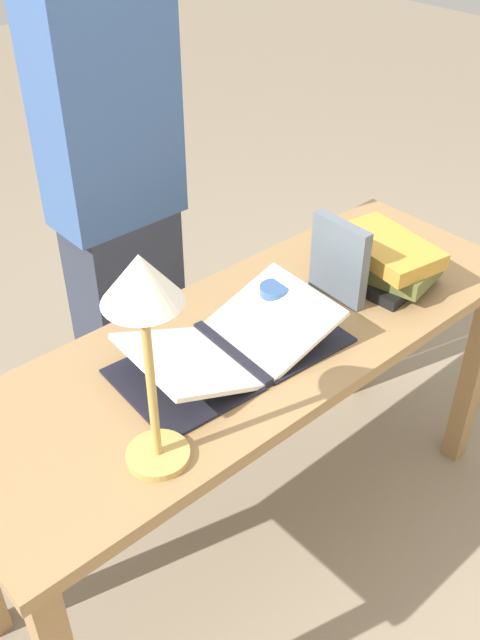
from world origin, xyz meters
name	(u,v)px	position (x,y,z in m)	size (l,w,h in m)	color
ground_plane	(252,529)	(0.00, 0.00, 0.00)	(12.00, 12.00, 0.00)	gray
reading_desk	(255,370)	(0.00, 0.00, 0.65)	(1.57, 0.56, 0.76)	#937047
open_book	(232,347)	(0.10, 0.02, 0.79)	(0.57, 0.32, 0.10)	black
book_stack_tall	(385,261)	(-0.43, 0.05, 0.83)	(0.23, 0.31, 0.12)	black
book_standing_upright	(339,260)	(-0.27, 0.02, 0.87)	(0.03, 0.17, 0.22)	slate
reading_lamp	(143,308)	(0.42, 0.17, 1.13)	(0.14, 0.14, 0.48)	tan
coffee_mug	(275,301)	(-0.09, -0.03, 0.81)	(0.08, 0.10, 0.09)	#335184
person_reader	(117,205)	(-0.01, -0.60, 0.88)	(0.36, 0.23, 1.77)	#2D3342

